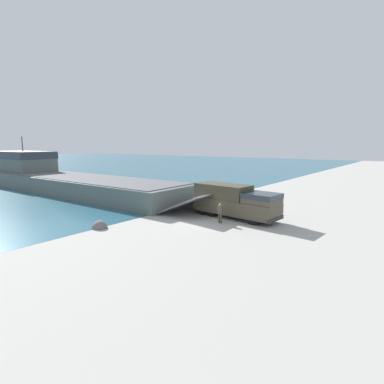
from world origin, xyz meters
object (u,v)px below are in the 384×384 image
(moored_boat_b, at_px, (19,171))
(mooring_bollard, at_px, (217,197))
(landing_craft, at_px, (57,176))
(military_truck, at_px, (235,201))
(soldier_on_ramp, at_px, (220,212))

(moored_boat_b, distance_m, mooring_bollard, 53.31)
(landing_craft, bearing_deg, military_truck, -89.78)
(mooring_bollard, bearing_deg, landing_craft, 106.48)
(soldier_on_ramp, distance_m, moored_boat_b, 59.81)
(landing_craft, height_order, mooring_bollard, landing_craft)
(landing_craft, height_order, moored_boat_b, landing_craft)
(soldier_on_ramp, distance_m, mooring_bollard, 10.41)
(landing_craft, bearing_deg, soldier_on_ramp, -94.47)
(moored_boat_b, bearing_deg, landing_craft, -116.84)
(landing_craft, relative_size, soldier_on_ramp, 25.78)
(military_truck, relative_size, mooring_bollard, 10.91)
(soldier_on_ramp, xyz_separation_m, mooring_bollard, (8.55, 5.90, -0.57))
(soldier_on_ramp, bearing_deg, moored_boat_b, -101.17)
(military_truck, height_order, moored_boat_b, military_truck)
(landing_craft, xyz_separation_m, moored_boat_b, (6.85, 29.76, -1.35))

